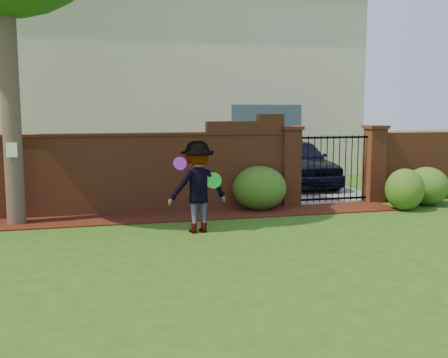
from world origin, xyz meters
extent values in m
cube|color=#264A12|center=(0.00, 0.00, -0.01)|extent=(80.00, 80.00, 0.01)
cube|color=#331209|center=(-0.95, 3.34, 0.01)|extent=(11.10, 1.08, 0.03)
cube|color=brown|center=(-2.15, 4.00, 0.85)|extent=(8.70, 0.25, 1.70)
cube|color=brown|center=(1.30, 4.00, 1.85)|extent=(1.80, 0.25, 0.30)
cube|color=brown|center=(1.90, 4.00, 2.08)|extent=(0.60, 0.25, 0.16)
cube|color=brown|center=(-2.15, 4.00, 1.73)|extent=(8.70, 0.31, 0.06)
cube|color=brown|center=(6.60, 4.00, 0.85)|extent=(4.00, 0.25, 1.70)
cube|color=brown|center=(2.40, 4.00, 0.90)|extent=(0.42, 0.42, 1.80)
cube|color=brown|center=(2.40, 4.00, 1.84)|extent=(0.50, 0.50, 0.08)
cube|color=brown|center=(4.60, 4.00, 0.90)|extent=(0.42, 0.42, 1.80)
cube|color=brown|center=(4.60, 4.00, 1.84)|extent=(0.50, 0.50, 0.08)
cylinder|color=black|center=(2.69, 4.00, 0.85)|extent=(0.02, 0.02, 1.60)
cylinder|color=black|center=(2.85, 4.00, 0.85)|extent=(0.02, 0.02, 1.60)
cylinder|color=black|center=(3.01, 4.00, 0.85)|extent=(0.02, 0.02, 1.60)
cylinder|color=black|center=(3.18, 4.00, 0.85)|extent=(0.02, 0.02, 1.60)
cylinder|color=black|center=(3.34, 4.00, 0.85)|extent=(0.02, 0.02, 1.60)
cylinder|color=black|center=(3.50, 4.00, 0.85)|extent=(0.02, 0.02, 1.60)
cylinder|color=black|center=(3.66, 4.00, 0.85)|extent=(0.02, 0.02, 1.60)
cylinder|color=black|center=(3.82, 4.00, 0.85)|extent=(0.02, 0.02, 1.60)
cylinder|color=black|center=(3.99, 4.00, 0.85)|extent=(0.02, 0.02, 1.60)
cylinder|color=black|center=(4.15, 4.00, 0.85)|extent=(0.02, 0.02, 1.60)
cylinder|color=black|center=(4.31, 4.00, 0.85)|extent=(0.02, 0.02, 1.60)
cube|color=black|center=(3.50, 4.00, 0.12)|extent=(1.78, 0.03, 0.05)
cube|color=black|center=(3.50, 4.00, 1.60)|extent=(1.78, 0.03, 0.05)
cube|color=slate|center=(3.50, 8.00, 0.01)|extent=(3.20, 8.00, 0.01)
cube|color=beige|center=(1.00, 12.00, 3.00)|extent=(12.00, 6.00, 6.00)
cube|color=#384C5B|center=(3.50, 9.05, 1.20)|extent=(2.40, 0.12, 2.40)
cube|color=#3F332D|center=(1.00, 12.00, 6.15)|extent=(12.40, 6.40, 0.30)
imported|color=black|center=(3.77, 6.94, 0.71)|extent=(1.70, 4.16, 1.41)
cylinder|color=#45342A|center=(-3.60, 3.40, 3.50)|extent=(0.36, 0.36, 7.00)
cube|color=white|center=(-3.60, 3.21, 1.50)|extent=(0.20, 0.01, 0.28)
ellipsoid|color=#245218|center=(1.55, 3.69, 0.50)|extent=(1.22, 1.22, 1.00)
ellipsoid|color=#245218|center=(4.72, 2.85, 0.47)|extent=(0.86, 0.86, 0.95)
ellipsoid|color=#245218|center=(5.60, 3.31, 0.45)|extent=(1.02, 1.02, 0.91)
imported|color=gray|center=(-0.23, 1.86, 0.85)|extent=(1.15, 0.73, 1.70)
cylinder|color=purple|center=(-0.59, 1.66, 1.32)|extent=(0.25, 0.10, 0.24)
cylinder|color=green|center=(0.04, 1.76, 0.98)|extent=(0.30, 0.11, 0.30)
camera|label=1|loc=(-2.11, -7.67, 2.31)|focal=42.71mm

